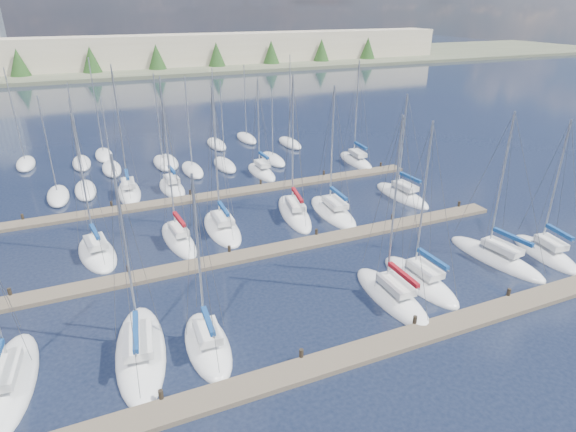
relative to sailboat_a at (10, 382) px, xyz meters
name	(u,v)px	position (x,y,z in m)	size (l,w,h in m)	color
ground	(174,132)	(19.37, 52.46, -0.18)	(400.00, 400.00, 0.00)	#1B2337
dock_near	(368,350)	(19.37, -5.52, -0.02)	(44.00, 1.93, 1.10)	#6B5E4C
dock_mid	(278,249)	(19.37, 8.48, -0.02)	(44.00, 1.93, 1.10)	#6B5E4C
dock_far	(229,193)	(19.37, 22.48, -0.02)	(44.00, 1.93, 1.10)	#6B5E4C
sailboat_a	(10,382)	(0.00, 0.00, 0.00)	(3.51, 9.05, 12.62)	white
sailboat_k	(294,213)	(23.65, 14.76, 0.01)	(4.17, 9.53, 13.93)	white
sailboat_p	(261,172)	(25.08, 27.67, 0.01)	(2.43, 6.94, 11.98)	white
sailboat_n	(129,192)	(9.48, 27.10, 0.02)	(2.81, 7.99, 14.24)	white
sailboat_l	(333,212)	(27.24, 13.46, 0.00)	(3.34, 8.78, 13.03)	white
sailboat_d	(391,296)	(23.93, -1.30, 0.01)	(2.69, 8.33, 13.57)	white
sailboat_e	(420,280)	(27.08, -0.38, 0.01)	(2.76, 8.01, 12.73)	white
sailboat_h	(97,253)	(5.36, 13.72, 0.00)	(3.65, 7.51, 12.32)	white
sailboat_o	(172,188)	(14.02, 26.60, 0.02)	(2.75, 6.72, 12.63)	white
sailboat_i	(179,239)	(12.03, 13.50, 0.02)	(2.77, 7.86, 12.78)	white
sailboat_c	(208,345)	(10.72, -1.25, 0.00)	(2.90, 6.94, 11.66)	white
sailboat_g	(545,253)	(39.21, -1.06, 0.01)	(3.40, 7.22, 11.88)	white
sailboat_r	(356,161)	(37.92, 26.89, 0.01)	(3.05, 8.33, 13.41)	white
sailboat_f	(495,258)	(34.88, 0.01, 0.00)	(3.60, 9.06, 12.62)	white
sailboat_m	(402,195)	(36.15, 14.46, 0.00)	(2.94, 8.28, 11.50)	white
sailboat_b	(141,351)	(6.91, -0.26, -0.01)	(4.03, 9.66, 12.81)	white
sailboat_j	(222,228)	(16.17, 14.24, 0.00)	(3.07, 8.16, 13.59)	white
distant_boats	(165,162)	(15.03, 36.23, 0.11)	(36.93, 20.75, 13.30)	#9EA0A5
shoreline	(67,44)	(6.08, 142.23, 7.27)	(400.00, 60.00, 38.00)	#666B51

